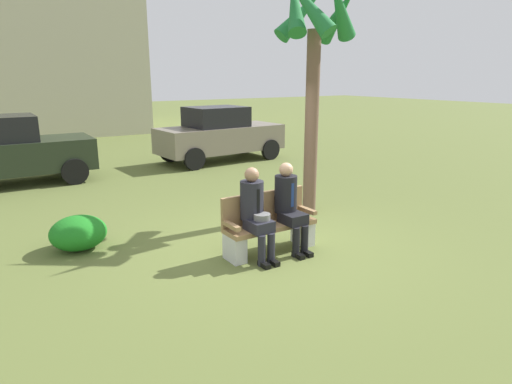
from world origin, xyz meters
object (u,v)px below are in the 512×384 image
Objects in this scene: seated_man_left at (255,209)px; palm_tree_tall at (315,38)px; seated_man_right at (289,202)px; parked_car_far at (220,134)px; shrub_near_bench at (78,233)px; park_bench at (269,226)px; parked_car_near at (5,151)px.

palm_tree_tall reaches higher than seated_man_left.
parked_car_far is at bearing 69.46° from seated_man_right.
seated_man_right reaches higher than shrub_near_bench.
park_bench is 0.37× the size of parked_car_near.
seated_man_right is at bearing 0.59° from seated_man_left.
shrub_near_bench is (-2.70, 1.75, -0.48)m from seated_man_right.
shrub_near_bench is 5.33m from parked_car_near.
parked_car_far is (2.64, 7.05, 0.09)m from seated_man_right.
parked_car_near is (-3.22, 7.02, 0.09)m from seated_man_right.
palm_tree_tall is 1.11× the size of parked_car_far.
seated_man_left is at bearing -69.56° from parked_car_near.
palm_tree_tall is at bearing -6.47° from shrub_near_bench.
palm_tree_tall reaches higher than parked_car_near.
seated_man_right is at bearing -32.99° from shrub_near_bench.
parked_car_near reaches higher than shrub_near_bench.
parked_car_near reaches higher than seated_man_left.
parked_car_near is (-2.62, 7.03, 0.10)m from seated_man_left.
seated_man_right is at bearing -21.79° from park_bench.
parked_car_near is at bearing 95.69° from shrub_near_bench.
shrub_near_bench is (-2.41, 1.64, -0.14)m from park_bench.
palm_tree_tall is at bearing -101.29° from parked_car_far.
parked_car_near is at bearing 110.44° from seated_man_left.
parked_car_near is (-0.53, 5.27, 0.57)m from shrub_near_bench.
parked_car_near reaches higher than park_bench.
shrub_near_bench is at bearing -135.23° from parked_car_far.
seated_man_left reaches higher than park_bench.
seated_man_left is (-0.32, -0.12, 0.34)m from park_bench.
shrub_near_bench is (-2.09, 1.76, -0.48)m from seated_man_left.
palm_tree_tall is at bearing -50.63° from parked_car_near.
seated_man_left is 7.77m from parked_car_far.
shrub_near_bench is at bearing -84.31° from parked_car_near.
parked_car_near is 0.98× the size of parked_car_far.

